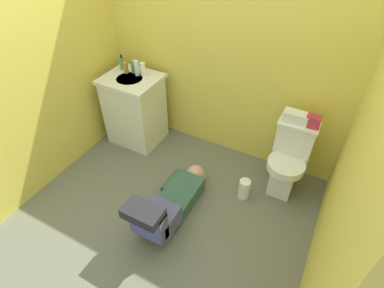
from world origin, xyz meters
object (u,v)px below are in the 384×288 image
toilet (288,160)px  tissue_box (296,117)px  paper_towel_roll (244,189)px  bottle_amber (126,68)px  bottle_clear (137,68)px  person_plumber (169,204)px  vanity_cabinet (135,109)px  faucet (138,68)px  toiletry_bag (313,121)px  bottle_green (133,66)px  soap_dispenser (122,63)px  bottle_white (143,69)px

toilet → tissue_box: tissue_box is taller
toilet → tissue_box: (-0.04, 0.09, 0.43)m
toilet → paper_towel_roll: (-0.30, -0.32, -0.26)m
bottle_amber → bottle_clear: (0.14, 0.01, 0.02)m
person_plumber → bottle_amber: bottle_amber is taller
vanity_cabinet → bottle_clear: bottle_clear is taller
faucet → person_plumber: size_ratio=0.09×
toiletry_bag → person_plumber: bearing=-134.4°
vanity_cabinet → bottle_green: bearing=105.7°
vanity_cabinet → tissue_box: 1.77m
soap_dispenser → bottle_clear: 0.23m
faucet → soap_dispenser: bearing=-174.0°
toilet → bottle_white: size_ratio=5.09×
toiletry_bag → bottle_amber: 1.98m
toilet → vanity_cabinet: size_ratio=0.91×
bottle_green → bottle_white: 0.13m
person_plumber → bottle_white: size_ratio=7.23×
soap_dispenser → paper_towel_roll: soap_dispenser is taller
vanity_cabinet → bottle_green: bottle_green is taller
vanity_cabinet → person_plumber: (0.94, -0.82, -0.24)m
toilet → paper_towel_roll: 0.51m
tissue_box → bottle_green: size_ratio=1.51×
tissue_box → paper_towel_roll: size_ratio=1.00×
bottle_amber → paper_towel_roll: 1.78m
vanity_cabinet → person_plumber: bearing=-41.2°
toiletry_bag → soap_dispenser: size_ratio=0.75×
bottle_amber → bottle_white: 0.20m
person_plumber → tissue_box: size_ratio=4.84×
tissue_box → bottle_amber: bearing=-178.0°
toiletry_bag → bottle_clear: bottle_clear is taller
toiletry_bag → bottle_white: 1.78m
tissue_box → bottle_white: bottle_white is taller
tissue_box → bottle_amber: bottle_amber is taller
vanity_cabinet → soap_dispenser: bearing=147.6°
bottle_clear → bottle_white: bottle_clear is taller
soap_dispenser → bottle_clear: bearing=-10.6°
person_plumber → soap_dispenser: soap_dispenser is taller
toilet → paper_towel_roll: size_ratio=3.41×
toiletry_bag → paper_towel_roll: (-0.41, -0.41, -0.70)m
faucet → soap_dispenser: soap_dispenser is taller
bottle_green → soap_dispenser: bearing=176.4°
toilet → paper_towel_roll: bearing=-133.2°
toilet → soap_dispenser: size_ratio=4.52×
soap_dispenser → bottle_clear: (0.22, -0.04, 0.01)m
vanity_cabinet → bottle_clear: bearing=66.0°
toiletry_bag → paper_towel_roll: size_ratio=0.56×
faucet → paper_towel_roll: size_ratio=0.45×
tissue_box → paper_towel_roll: bearing=-121.9°
bottle_white → bottle_amber: bearing=-170.0°
bottle_white → soap_dispenser: bearing=176.2°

